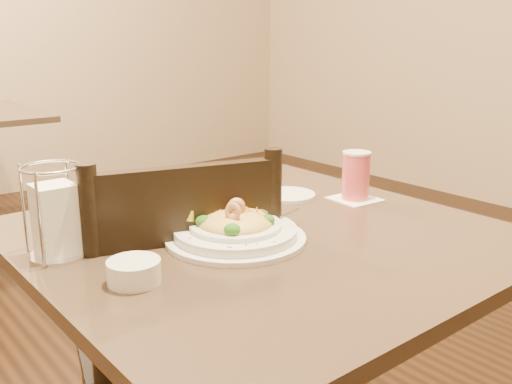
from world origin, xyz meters
TOP-DOWN VIEW (x-y plane):
  - main_table at (0.00, 0.00)m, footprint 0.90×0.90m
  - dining_chair_near at (-0.11, 0.17)m, footprint 0.52×0.52m
  - pasta_bowl at (-0.07, -0.01)m, footprint 0.30×0.27m
  - drink_glass at (0.32, 0.04)m, footprint 0.11×0.11m
  - bread_basket at (-0.09, 0.25)m, footprint 0.21×0.17m
  - napkin_caddy at (-0.37, 0.13)m, footprint 0.11×0.11m
  - side_plate at (0.21, 0.16)m, footprint 0.15×0.15m
  - butter_ramekin at (-0.32, -0.06)m, footprint 0.11×0.11m

SIDE VIEW (x-z plane):
  - dining_chair_near at x=-0.11m, z-range 0.03..0.96m
  - main_table at x=0.00m, z-range 0.14..0.90m
  - side_plate at x=0.21m, z-range 0.76..0.77m
  - butter_ramekin at x=-0.32m, z-range 0.76..0.80m
  - bread_basket at x=-0.09m, z-range 0.75..0.81m
  - pasta_bowl at x=-0.07m, z-range 0.74..0.83m
  - drink_glass at x=0.32m, z-range 0.76..0.88m
  - napkin_caddy at x=-0.37m, z-range 0.75..0.92m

